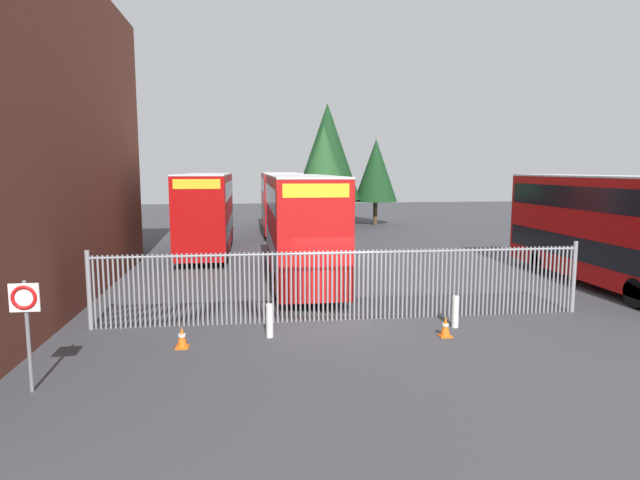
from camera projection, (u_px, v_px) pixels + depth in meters
The scene contains 14 objects.
ground_plane at pixel (309, 272), 24.55m from camera, with size 100.00×100.00×0.00m, color #3D3D42.
palisade_fence at pixel (346, 283), 16.57m from camera, with size 15.31×0.14×2.35m.
double_decker_bus_near_gate at pixel (606, 226), 21.28m from camera, with size 2.54×10.81×4.42m.
double_decker_bus_behind_fence_left at pixel (300, 223), 22.41m from camera, with size 2.54×10.81×4.42m.
double_decker_bus_behind_fence_right at pixel (207, 210), 29.85m from camera, with size 2.54×10.81×4.42m.
double_decker_bus_far_back at pixel (280, 200), 39.65m from camera, with size 2.54×10.81×4.42m.
bollard_near_left at pixel (270, 321), 14.95m from camera, with size 0.20×0.20×0.95m, color silver.
bollard_center_front at pixel (455, 312), 15.90m from camera, with size 0.20×0.20×0.95m, color silver.
traffic_cone_by_gate at pixel (182, 337), 14.08m from camera, with size 0.34×0.34×0.59m.
traffic_cone_mid_forecourt at pixel (445, 327), 15.03m from camera, with size 0.34×0.34×0.59m.
speed_limit_sign_post at pixel (25, 310), 11.07m from camera, with size 0.60×0.14×2.40m.
tree_tall_back at pixel (327, 152), 43.48m from camera, with size 5.40×5.40×9.92m.
tree_short_side at pixel (324, 163), 38.39m from camera, with size 3.67×3.67×7.77m.
tree_mid_row at pixel (376, 170), 44.60m from camera, with size 3.60×3.60×7.15m.
Camera 1 is at (-2.61, -16.01, 4.67)m, focal length 30.12 mm.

